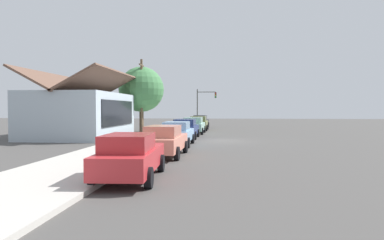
{
  "coord_description": "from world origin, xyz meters",
  "views": [
    {
      "loc": [
        -26.97,
        -0.35,
        2.44
      ],
      "look_at": [
        3.41,
        2.48,
        1.47
      ],
      "focal_mm": 33.33,
      "sensor_mm": 36.0,
      "label": 1
    }
  ],
  "objects_px": {
    "car_charcoal": "(200,121)",
    "utility_pole_wooden": "(142,94)",
    "car_seafoam": "(194,125)",
    "fire_hydrant_red": "(123,152)",
    "traffic_light_main": "(205,101)",
    "car_cherry": "(131,156)",
    "shade_tree": "(141,89)",
    "car_skyblue": "(177,133)",
    "car_coral": "(164,140)",
    "car_olive": "(199,123)",
    "car_navy": "(185,128)"
  },
  "relations": [
    {
      "from": "shade_tree",
      "to": "utility_pole_wooden",
      "type": "bearing_deg",
      "value": -165.65
    },
    {
      "from": "car_charcoal",
      "to": "fire_hydrant_red",
      "type": "bearing_deg",
      "value": -179.96
    },
    {
      "from": "car_navy",
      "to": "car_olive",
      "type": "relative_size",
      "value": 0.95
    },
    {
      "from": "car_olive",
      "to": "shade_tree",
      "type": "bearing_deg",
      "value": 114.86
    },
    {
      "from": "car_olive",
      "to": "traffic_light_main",
      "type": "bearing_deg",
      "value": -0.6
    },
    {
      "from": "car_cherry",
      "to": "car_olive",
      "type": "bearing_deg",
      "value": -3.52
    },
    {
      "from": "car_charcoal",
      "to": "utility_pole_wooden",
      "type": "height_order",
      "value": "utility_pole_wooden"
    },
    {
      "from": "car_navy",
      "to": "traffic_light_main",
      "type": "bearing_deg",
      "value": -0.52
    },
    {
      "from": "car_cherry",
      "to": "car_seafoam",
      "type": "distance_m",
      "value": 22.64
    },
    {
      "from": "car_seafoam",
      "to": "car_charcoal",
      "type": "distance_m",
      "value": 11.15
    },
    {
      "from": "car_seafoam",
      "to": "traffic_light_main",
      "type": "height_order",
      "value": "traffic_light_main"
    },
    {
      "from": "car_coral",
      "to": "car_charcoal",
      "type": "height_order",
      "value": "same"
    },
    {
      "from": "car_navy",
      "to": "car_olive",
      "type": "height_order",
      "value": "same"
    },
    {
      "from": "car_cherry",
      "to": "car_seafoam",
      "type": "relative_size",
      "value": 1.01
    },
    {
      "from": "car_cherry",
      "to": "car_olive",
      "type": "xyz_separation_m",
      "value": [
        27.96,
        -0.28,
        0.0
      ]
    },
    {
      "from": "car_seafoam",
      "to": "car_olive",
      "type": "bearing_deg",
      "value": 0.05
    },
    {
      "from": "car_skyblue",
      "to": "fire_hydrant_red",
      "type": "relative_size",
      "value": 6.77
    },
    {
      "from": "car_skyblue",
      "to": "car_seafoam",
      "type": "xyz_separation_m",
      "value": [
        11.37,
        -0.08,
        0.0
      ]
    },
    {
      "from": "utility_pole_wooden",
      "to": "fire_hydrant_red",
      "type": "distance_m",
      "value": 21.13
    },
    {
      "from": "car_navy",
      "to": "car_charcoal",
      "type": "relative_size",
      "value": 1.06
    },
    {
      "from": "shade_tree",
      "to": "fire_hydrant_red",
      "type": "xyz_separation_m",
      "value": [
        -21.65,
        -4.3,
        -3.97
      ]
    },
    {
      "from": "car_olive",
      "to": "traffic_light_main",
      "type": "relative_size",
      "value": 0.94
    },
    {
      "from": "traffic_light_main",
      "to": "car_cherry",
      "type": "bearing_deg",
      "value": 179.48
    },
    {
      "from": "car_cherry",
      "to": "car_navy",
      "type": "distance_m",
      "value": 17.09
    },
    {
      "from": "car_seafoam",
      "to": "car_olive",
      "type": "xyz_separation_m",
      "value": [
        5.33,
        -0.1,
        0.0
      ]
    },
    {
      "from": "utility_pole_wooden",
      "to": "fire_hydrant_red",
      "type": "bearing_deg",
      "value": -168.94
    },
    {
      "from": "shade_tree",
      "to": "traffic_light_main",
      "type": "xyz_separation_m",
      "value": [
        13.42,
        -5.96,
        -0.98
      ]
    },
    {
      "from": "car_skyblue",
      "to": "car_charcoal",
      "type": "distance_m",
      "value": 22.52
    },
    {
      "from": "utility_pole_wooden",
      "to": "car_navy",
      "type": "bearing_deg",
      "value": -142.54
    },
    {
      "from": "car_seafoam",
      "to": "fire_hydrant_red",
      "type": "xyz_separation_m",
      "value": [
        -19.09,
        1.5,
        -0.32
      ]
    },
    {
      "from": "shade_tree",
      "to": "utility_pole_wooden",
      "type": "height_order",
      "value": "utility_pole_wooden"
    },
    {
      "from": "car_cherry",
      "to": "traffic_light_main",
      "type": "bearing_deg",
      "value": -3.46
    },
    {
      "from": "car_skyblue",
      "to": "car_olive",
      "type": "height_order",
      "value": "same"
    },
    {
      "from": "car_navy",
      "to": "shade_tree",
      "type": "relative_size",
      "value": 0.68
    },
    {
      "from": "car_skyblue",
      "to": "car_navy",
      "type": "xyz_separation_m",
      "value": [
        5.82,
        0.11,
        0.0
      ]
    },
    {
      "from": "car_cherry",
      "to": "car_charcoal",
      "type": "height_order",
      "value": "same"
    },
    {
      "from": "car_olive",
      "to": "fire_hydrant_red",
      "type": "height_order",
      "value": "car_olive"
    },
    {
      "from": "car_cherry",
      "to": "shade_tree",
      "type": "height_order",
      "value": "shade_tree"
    },
    {
      "from": "car_skyblue",
      "to": "car_navy",
      "type": "relative_size",
      "value": 1.03
    },
    {
      "from": "car_skyblue",
      "to": "car_charcoal",
      "type": "relative_size",
      "value": 1.1
    },
    {
      "from": "car_olive",
      "to": "car_seafoam",
      "type": "bearing_deg",
      "value": 178.73
    },
    {
      "from": "car_cherry",
      "to": "traffic_light_main",
      "type": "relative_size",
      "value": 0.93
    },
    {
      "from": "traffic_light_main",
      "to": "shade_tree",
      "type": "bearing_deg",
      "value": 156.04
    },
    {
      "from": "utility_pole_wooden",
      "to": "car_cherry",
      "type": "bearing_deg",
      "value": -167.53
    },
    {
      "from": "car_seafoam",
      "to": "traffic_light_main",
      "type": "relative_size",
      "value": 0.92
    },
    {
      "from": "shade_tree",
      "to": "car_seafoam",
      "type": "bearing_deg",
      "value": -113.82
    },
    {
      "from": "car_charcoal",
      "to": "fire_hydrant_red",
      "type": "distance_m",
      "value": 30.27
    },
    {
      "from": "car_seafoam",
      "to": "car_coral",
      "type": "bearing_deg",
      "value": -179.03
    },
    {
      "from": "car_coral",
      "to": "car_olive",
      "type": "xyz_separation_m",
      "value": [
        21.99,
        -0.13,
        0.0
      ]
    },
    {
      "from": "car_cherry",
      "to": "car_navy",
      "type": "height_order",
      "value": "same"
    }
  ]
}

